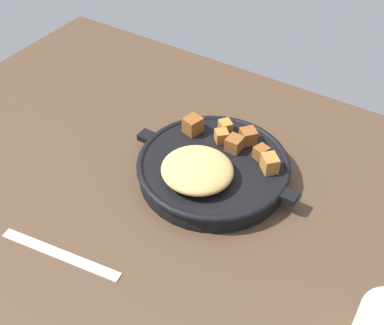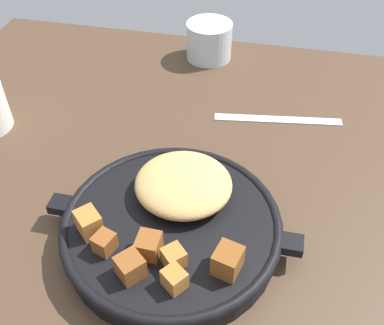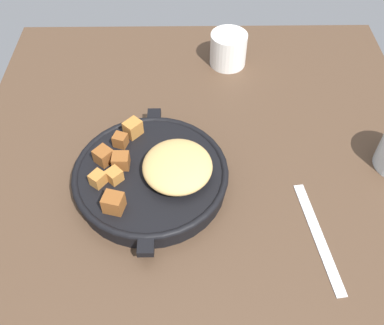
# 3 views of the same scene
# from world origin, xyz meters

# --- Properties ---
(ground_plane) EXTENTS (1.06, 0.82, 0.02)m
(ground_plane) POSITION_xyz_m (0.00, 0.00, -0.01)
(ground_plane) COLOR #473323
(cast_iron_skillet) EXTENTS (0.30, 0.25, 0.07)m
(cast_iron_skillet) POSITION_xyz_m (-0.06, -0.08, 0.03)
(cast_iron_skillet) COLOR black
(cast_iron_skillet) RESTS_ON ground_plane
(butter_knife) EXTENTS (0.20, 0.04, 0.00)m
(butter_knife) POSITION_xyz_m (0.05, 0.17, 0.00)
(butter_knife) COLOR silver
(butter_knife) RESTS_ON ground_plane
(ceramic_mug_white) EXTENTS (0.08, 0.08, 0.07)m
(ceramic_mug_white) POSITION_xyz_m (-0.39, 0.06, 0.04)
(ceramic_mug_white) COLOR silver
(ceramic_mug_white) RESTS_ON ground_plane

